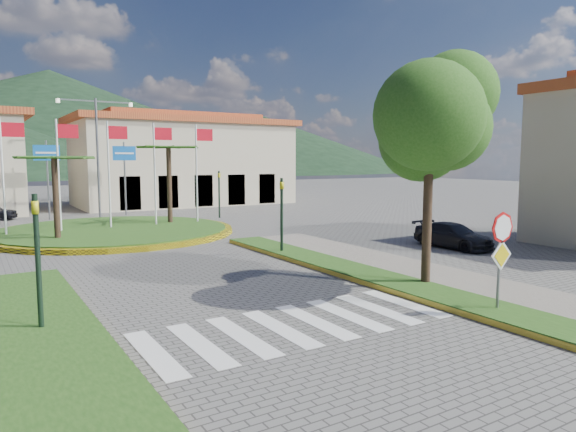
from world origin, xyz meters
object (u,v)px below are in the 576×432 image
stop_sign (501,246)px  car_dark_b (121,202)px  car_side_right (453,235)px  roundabout_island (113,231)px  deciduous_tree (430,119)px

stop_sign → car_dark_b: size_ratio=0.69×
car_dark_b → car_side_right: size_ratio=1.00×
roundabout_island → car_dark_b: 14.03m
stop_sign → car_side_right: 10.40m
car_side_right → stop_sign: bearing=-135.1°
roundabout_island → deciduous_tree: 18.55m
stop_sign → deciduous_tree: (0.60, 3.04, 3.38)m
stop_sign → deciduous_tree: deciduous_tree is taller
stop_sign → car_side_right: bearing=46.5°
roundabout_island → deciduous_tree: size_ratio=1.87×
car_side_right → roundabout_island: bearing=132.1°
deciduous_tree → car_dark_b: size_ratio=1.78×
car_side_right → car_dark_b: bearing=106.0°
deciduous_tree → car_side_right: deciduous_tree is taller
roundabout_island → stop_sign: size_ratio=4.79×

